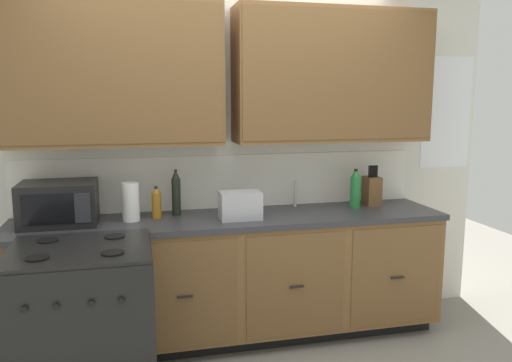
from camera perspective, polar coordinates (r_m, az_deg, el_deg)
name	(u,v)px	position (r m, az deg, el deg)	size (l,w,h in m)	color
ground_plane	(242,359)	(3.61, -1.57, -19.30)	(8.00, 8.00, 0.00)	gray
wall_unit	(227,108)	(3.66, -3.28, 8.17)	(4.19, 0.40, 2.51)	silver
counter_run	(233,277)	(3.69, -2.56, -10.71)	(3.02, 0.64, 0.91)	black
stove_range	(84,330)	(3.06, -18.78, -15.51)	(0.76, 0.68, 0.95)	black
microwave	(59,203)	(3.55, -21.24, -2.35)	(0.48, 0.37, 0.28)	black
toaster	(240,205)	(3.47, -1.79, -2.73)	(0.28, 0.18, 0.19)	#B7B7BC
knife_block	(372,190)	(4.01, 12.86, -1.03)	(0.11, 0.14, 0.31)	brown
sink_faucet	(295,194)	(3.87, 4.42, -1.43)	(0.02, 0.02, 0.20)	#B2B5BA
paper_towel_roll	(131,202)	(3.51, -13.89, -2.29)	(0.12, 0.12, 0.26)	white
bottle_green	(355,189)	(3.88, 11.09, -0.87)	(0.08, 0.08, 0.30)	#237A38
bottle_amber	(156,203)	(3.55, -11.11, -2.40)	(0.06, 0.06, 0.22)	#9E6619
bottle_dark	(176,193)	(3.61, -8.96, -1.34)	(0.06, 0.06, 0.33)	black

